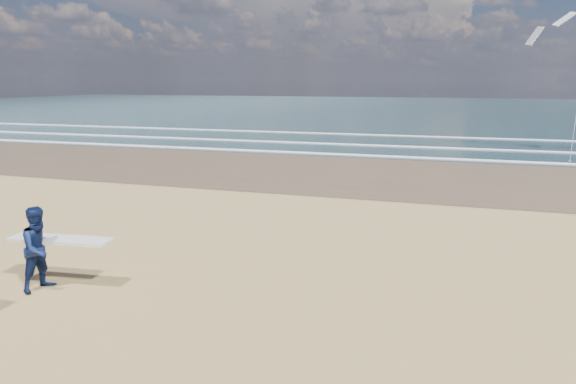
% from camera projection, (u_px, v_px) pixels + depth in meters
% --- Properties ---
extents(ocean, '(220.00, 100.00, 0.02)m').
position_uv_depth(ocean, '(540.00, 111.00, 70.21)').
color(ocean, '#172D33').
rests_on(ocean, ground).
extents(surfer_far, '(2.24, 1.22, 1.75)m').
position_uv_depth(surfer_far, '(42.00, 248.00, 10.49)').
color(surfer_far, '#0B173F').
rests_on(surfer_far, ground).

